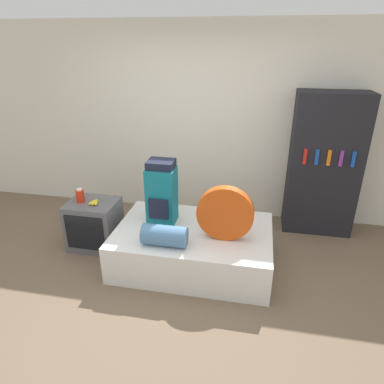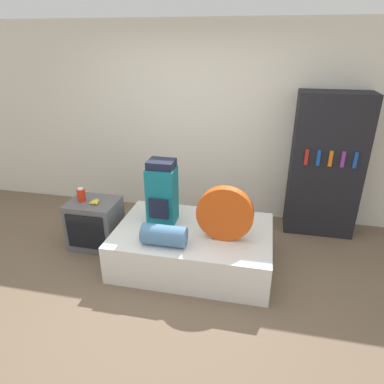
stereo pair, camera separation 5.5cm
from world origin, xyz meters
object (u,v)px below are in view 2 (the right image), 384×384
canister (81,195)px  television (95,223)px  backpack (162,193)px  sleeping_roll (164,235)px  tent_bag (225,214)px  bookshelf (326,166)px

canister → television: bearing=2.8°
backpack → sleeping_roll: bearing=-71.9°
backpack → television: 1.00m
television → tent_bag: bearing=-8.3°
backpack → television: bearing=-180.0°
sleeping_roll → canister: 1.25m
canister → backpack: bearing=0.4°
bookshelf → tent_bag: bearing=-132.4°
backpack → tent_bag: backpack is taller
backpack → tent_bag: 0.77m
backpack → tent_bag: bearing=-17.8°
tent_bag → bookshelf: bookshelf is taller
sleeping_roll → canister: canister is taller
television → bookshelf: 2.95m
backpack → canister: 1.00m
tent_bag → canister: tent_bag is taller
canister → bookshelf: size_ratio=0.09×
tent_bag → television: tent_bag is taller
sleeping_roll → television: bearing=155.1°
backpack → sleeping_roll: (0.16, -0.48, -0.25)m
bookshelf → sleeping_roll: bearing=-139.2°
sleeping_roll → tent_bag: bearing=22.6°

